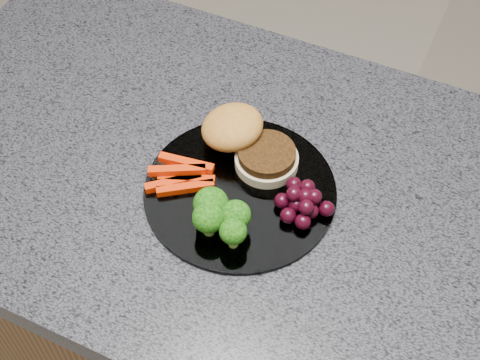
# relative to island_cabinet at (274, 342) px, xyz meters

# --- Properties ---
(island_cabinet) EXTENTS (1.20, 0.60, 0.86)m
(island_cabinet) POSITION_rel_island_cabinet_xyz_m (0.00, 0.00, 0.00)
(island_cabinet) COLOR brown
(island_cabinet) RESTS_ON ground
(countertop) EXTENTS (1.20, 0.60, 0.04)m
(countertop) POSITION_rel_island_cabinet_xyz_m (0.00, 0.00, 0.45)
(countertop) COLOR #44454E
(countertop) RESTS_ON island_cabinet
(plate) EXTENTS (0.26, 0.26, 0.01)m
(plate) POSITION_rel_island_cabinet_xyz_m (-0.06, -0.02, 0.47)
(plate) COLOR white
(plate) RESTS_ON countertop
(burger) EXTENTS (0.15, 0.11, 0.05)m
(burger) POSITION_rel_island_cabinet_xyz_m (-0.08, 0.04, 0.50)
(burger) COLOR #CBBB8F
(burger) RESTS_ON plate
(carrot_sticks) EXTENTS (0.09, 0.08, 0.02)m
(carrot_sticks) POSITION_rel_island_cabinet_xyz_m (-0.14, -0.04, 0.48)
(carrot_sticks) COLOR red
(carrot_sticks) RESTS_ON plate
(broccoli) EXTENTS (0.08, 0.06, 0.05)m
(broccoli) POSITION_rel_island_cabinet_xyz_m (-0.06, -0.09, 0.51)
(broccoli) COLOR olive
(broccoli) RESTS_ON plate
(grape_bunch) EXTENTS (0.08, 0.07, 0.04)m
(grape_bunch) POSITION_rel_island_cabinet_xyz_m (0.03, -0.02, 0.49)
(grape_bunch) COLOR black
(grape_bunch) RESTS_ON plate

